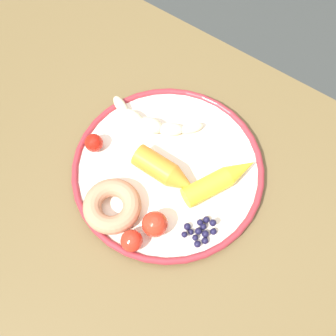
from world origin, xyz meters
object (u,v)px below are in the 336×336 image
carrot_orange (166,172)px  blueberry_pile (201,231)px  carrot_yellow (221,180)px  dining_table (142,193)px  tomato_far (94,143)px  donut (112,206)px  tomato_near (155,224)px  tomato_mid (132,241)px  plate (168,169)px  banana (152,122)px

carrot_orange → blueberry_pile: carrot_orange is taller
carrot_yellow → dining_table: bearing=25.8°
carrot_orange → tomato_far: bearing=10.5°
donut → blueberry_pile: bearing=-160.2°
donut → tomato_near: (-0.08, -0.01, 0.01)m
donut → tomato_near: bearing=-169.8°
carrot_orange → tomato_mid: bearing=100.3°
blueberry_pile → tomato_mid: 0.11m
dining_table → carrot_orange: carrot_orange is taller
carrot_yellow → tomato_near: bearing=70.6°
donut → tomato_near: tomato_near is taller
plate → donut: size_ratio=3.51×
blueberry_pile → tomato_far: bearing=-5.4°
blueberry_pile → tomato_near: (0.06, 0.04, 0.01)m
plate → blueberry_pile: blueberry_pile is taller
plate → donut: bearing=74.7°
dining_table → carrot_orange: bearing=-155.7°
banana → tomato_far: bearing=58.6°
blueberry_pile → carrot_yellow: bearing=-77.9°
dining_table → carrot_yellow: bearing=-154.2°
donut → carrot_orange: bearing=-111.3°
blueberry_pile → tomato_mid: (0.08, 0.08, 0.01)m
donut → tomato_mid: size_ratio=2.71×
dining_table → plate: (-0.04, -0.04, 0.10)m
tomato_far → plate: bearing=-162.5°
dining_table → banana: size_ratio=6.41×
banana → tomato_mid: size_ratio=5.09×
banana → dining_table: bearing=111.6°
dining_table → carrot_orange: 0.13m
donut → carrot_yellow: bearing=-130.8°
plate → carrot_orange: 0.03m
carrot_yellow → plate: bearing=16.0°
dining_table → plate: bearing=-136.1°
donut → blueberry_pile: 0.15m
banana → carrot_yellow: (-0.16, 0.03, 0.01)m
plate → tomato_mid: size_ratio=9.53×
plate → banana: 0.09m
tomato_near → tomato_mid: size_ratio=1.19×
dining_table → donut: bearing=94.0°
carrot_orange → blueberry_pile: (-0.10, 0.05, -0.01)m
tomato_near → tomato_mid: 0.05m
banana → blueberry_pile: (-0.18, 0.12, -0.01)m
carrot_orange → tomato_far: size_ratio=3.67×
carrot_orange → carrot_yellow: bearing=-153.4°
tomato_near → plate: bearing=-65.8°
banana → tomato_mid: 0.23m
donut → tomato_far: tomato_far is taller
banana → carrot_yellow: 0.17m
carrot_yellow → tomato_mid: same height
tomato_mid → tomato_far: bearing=-32.3°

